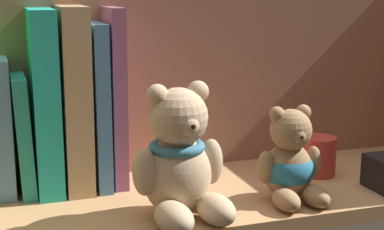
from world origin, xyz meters
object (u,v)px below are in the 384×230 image
(book_9, at_px, (96,104))
(teddy_bear_larger, at_px, (180,161))
(book_7, at_px, (44,100))
(pillar_candle, at_px, (318,156))
(book_6, at_px, (23,133))
(book_8, at_px, (73,98))
(book_10, at_px, (113,96))
(teddy_bear_smaller, at_px, (290,164))

(book_9, distance_m, teddy_bear_larger, 0.18)
(book_7, xyz_separation_m, teddy_bear_larger, (0.14, -0.16, -0.05))
(book_9, bearing_deg, pillar_candle, -12.97)
(book_6, relative_size, book_7, 0.65)
(book_6, height_order, book_9, book_9)
(pillar_candle, bearing_deg, book_9, 167.03)
(book_9, xyz_separation_m, teddy_bear_larger, (0.07, -0.16, -0.04))
(book_8, bearing_deg, teddy_bear_larger, -57.35)
(book_6, bearing_deg, book_8, 0.00)
(teddy_bear_larger, bearing_deg, book_10, 106.41)
(book_7, xyz_separation_m, pillar_candle, (0.38, -0.07, -0.09))
(book_6, distance_m, book_10, 0.13)
(book_8, height_order, teddy_bear_larger, book_8)
(teddy_bear_larger, height_order, pillar_candle, teddy_bear_larger)
(book_7, height_order, teddy_bear_smaller, book_7)
(book_7, relative_size, book_9, 1.09)
(book_6, height_order, book_8, book_8)
(book_10, height_order, teddy_bear_larger, book_10)
(book_6, relative_size, pillar_candle, 2.79)
(book_6, bearing_deg, book_10, 0.00)
(book_9, bearing_deg, book_8, 180.00)
(book_7, distance_m, teddy_bear_larger, 0.22)
(book_8, relative_size, teddy_bear_larger, 1.52)
(book_7, height_order, book_8, book_8)
(book_6, height_order, pillar_candle, book_6)
(book_6, xyz_separation_m, book_7, (0.03, 0.00, 0.04))
(book_8, bearing_deg, teddy_bear_smaller, -30.90)
(book_10, height_order, teddy_bear_smaller, book_10)
(book_7, bearing_deg, book_6, 180.00)
(book_6, bearing_deg, book_9, 0.00)
(book_9, xyz_separation_m, book_10, (0.02, 0.00, 0.01))
(teddy_bear_larger, relative_size, pillar_candle, 2.86)
(teddy_bear_larger, bearing_deg, pillar_candle, 20.19)
(book_7, distance_m, book_8, 0.04)
(book_6, distance_m, teddy_bear_smaller, 0.36)
(book_8, bearing_deg, book_7, 180.00)
(book_8, xyz_separation_m, book_9, (0.03, 0.00, -0.01))
(book_6, distance_m, pillar_candle, 0.42)
(book_8, height_order, teddy_bear_smaller, book_8)
(book_8, bearing_deg, pillar_candle, -11.80)
(book_10, relative_size, pillar_candle, 4.31)
(book_10, bearing_deg, book_7, 180.00)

